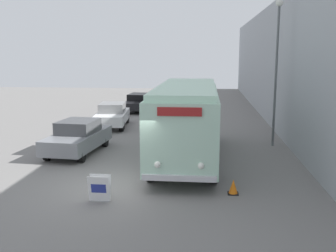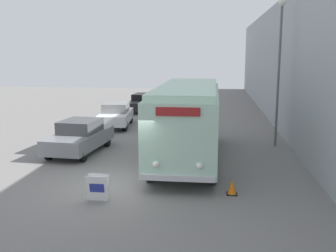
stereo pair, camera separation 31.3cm
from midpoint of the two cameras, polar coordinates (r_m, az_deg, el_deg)
ground_plane at (r=14.09m, az=-5.95°, el=-8.76°), size 80.00×80.00×0.00m
building_wall_right at (r=23.34m, az=17.21°, el=8.30°), size 0.30×60.00×7.87m
vintage_bus at (r=17.25m, az=3.43°, el=1.20°), size 2.59×9.45×3.29m
sign_board at (r=12.81m, az=-9.47°, el=-8.89°), size 0.69×0.32×0.85m
streetlamp at (r=20.22m, az=16.33°, el=9.96°), size 0.36×0.36×7.21m
parked_car_near at (r=18.98m, az=-12.21°, el=-1.50°), size 2.25×4.51×1.55m
parked_car_mid at (r=25.32m, az=-7.23°, el=1.63°), size 2.20×4.47×1.53m
parked_car_far at (r=32.29m, az=-3.23°, el=3.49°), size 2.22×4.83×1.40m
traffic_cone at (r=13.41m, az=9.94°, el=-8.77°), size 0.36×0.36×0.50m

